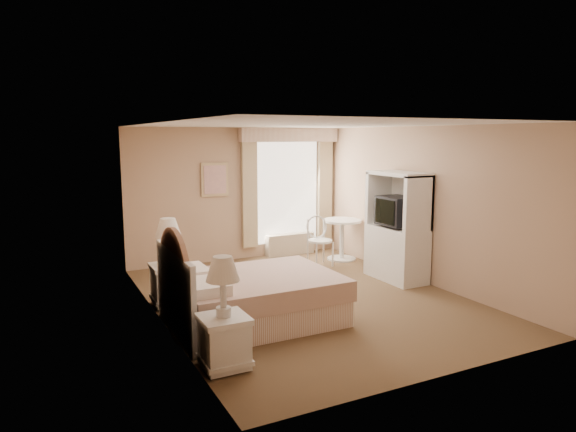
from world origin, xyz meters
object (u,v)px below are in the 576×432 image
armoire (397,235)px  nightstand_near (224,327)px  nightstand_far (170,273)px  cafe_chair (319,237)px  round_table (342,233)px  bed (248,297)px

armoire → nightstand_near: bearing=-153.1°
nightstand_far → armoire: 3.68m
nightstand_near → nightstand_far: nightstand_far is taller
nightstand_near → armoire: 4.11m
nightstand_far → nightstand_near: bearing=-90.0°
cafe_chair → armoire: (0.66, -1.42, 0.21)m
nightstand_far → round_table: (3.59, 1.18, 0.06)m
nightstand_near → round_table: nightstand_near is taller
bed → nightstand_far: bearing=122.3°
round_table → armoire: size_ratio=0.44×
nightstand_far → round_table: bearing=18.2°
round_table → cafe_chair: 0.61m
round_table → cafe_chair: cafe_chair is taller
round_table → armoire: 1.58m
bed → armoire: size_ratio=1.17×
nightstand_far → armoire: (3.65, -0.38, 0.28)m
nightstand_near → round_table: size_ratio=1.48×
bed → armoire: bearing=14.3°
bed → round_table: bearing=38.8°
armoire → bed: bearing=-165.7°
bed → nightstand_far: (-0.72, 1.13, 0.12)m
round_table → nightstand_near: bearing=-136.4°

